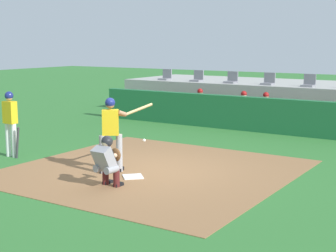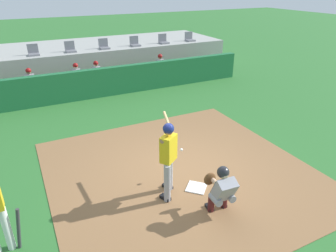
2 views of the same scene
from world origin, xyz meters
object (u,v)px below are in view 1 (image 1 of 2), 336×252
dugout_player_1 (242,108)px  stadium_seat_0 (166,77)px  stadium_seat_1 (197,78)px  dugout_player_2 (264,110)px  home_plate (133,177)px  dugout_player_0 (198,105)px  on_deck_batter (10,120)px  stadium_seat_4 (309,83)px  catcher_crouched (107,159)px  stadium_seat_3 (268,81)px  batter_at_plate (112,130)px  stadium_seat_2 (231,80)px

dugout_player_1 → stadium_seat_0: bearing=156.5°
stadium_seat_1 → dugout_player_2: bearing=-27.4°
home_plate → dugout_player_0: 8.66m
dugout_player_1 → stadium_seat_1: bearing=146.4°
on_deck_batter → stadium_seat_4: 11.32m
catcher_crouched → stadium_seat_3: size_ratio=3.93×
stadium_seat_1 → stadium_seat_3: bearing=0.0°
on_deck_batter → stadium_seat_3: (3.26, 10.20, 0.51)m
on_deck_batter → dugout_player_0: size_ratio=1.37×
batter_at_plate → stadium_seat_1: (-3.38, 10.07, 0.50)m
stadium_seat_0 → stadium_seat_3: (4.88, 0.00, 0.00)m
stadium_seat_0 → catcher_crouched: bearing=-62.8°
batter_at_plate → dugout_player_0: (-2.17, 8.04, -0.36)m
stadium_seat_0 → dugout_player_2: bearing=-20.1°
catcher_crouched → stadium_seat_2: 11.39m
home_plate → dugout_player_2: (-0.13, 8.14, 0.65)m
home_plate → batter_at_plate: bearing=171.0°
catcher_crouched → stadium_seat_4: (0.81, 11.09, 0.93)m
dugout_player_2 → stadium_seat_4: stadium_seat_4 is taller
stadium_seat_3 → stadium_seat_4: 1.62m
catcher_crouched → stadium_seat_3: stadium_seat_3 is taller
stadium_seat_0 → stadium_seat_4: 6.50m
batter_at_plate → catcher_crouched: size_ratio=0.96×
stadium_seat_4 → batter_at_plate: bearing=-98.5°
catcher_crouched → dugout_player_1: 9.11m
dugout_player_2 → home_plate: bearing=-89.1°
stadium_seat_2 → home_plate: bearing=-76.5°
on_deck_batter → stadium_seat_3: bearing=72.3°
batter_at_plate → stadium_seat_2: size_ratio=3.76×
home_plate → dugout_player_1: bearing=97.0°
dugout_player_0 → stadium_seat_2: bearing=78.3°
home_plate → stadium_seat_4: (0.81, 10.18, 1.51)m
dugout_player_1 → stadium_seat_2: size_ratio=2.71×
dugout_player_0 → stadium_seat_0: stadium_seat_0 is taller
home_plate → dugout_player_0: size_ratio=0.34×
home_plate → stadium_seat_1: stadium_seat_1 is taller
dugout_player_1 → dugout_player_2: 0.87m
home_plate → stadium_seat_3: (-0.81, 10.18, 1.51)m
home_plate → on_deck_batter: (-4.07, -0.02, 1.00)m
home_plate → batter_at_plate: (-0.69, 0.11, 1.01)m
dugout_player_1 → dugout_player_2: size_ratio=1.00×
catcher_crouched → dugout_player_0: (-2.87, 9.06, 0.07)m
home_plate → dugout_player_2: bearing=90.9°
catcher_crouched → stadium_seat_1: bearing=110.1°
stadium_seat_2 → stadium_seat_0: bearing=180.0°
dugout_player_2 → stadium_seat_2: size_ratio=2.71×
dugout_player_0 → stadium_seat_3: bearing=44.8°
batter_at_plate → catcher_crouched: batter_at_plate is taller
catcher_crouched → stadium_seat_0: (-5.69, 11.09, 0.93)m
batter_at_plate → stadium_seat_1: size_ratio=3.76×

